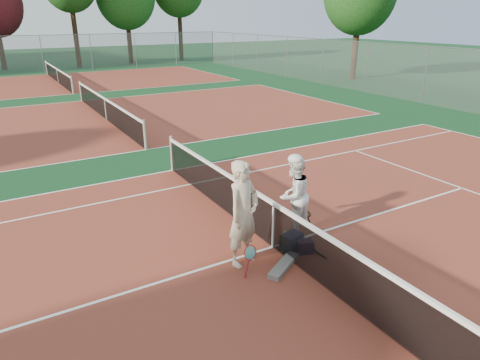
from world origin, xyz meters
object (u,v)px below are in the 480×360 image
object	(u,v)px
racket_spare	(309,248)
sports_bag_purple	(305,247)
player_a	(243,214)
water_bottle	(293,243)
player_b	(294,195)
racket_black_held	(305,219)
sports_bag_navy	(292,241)
net_main	(274,225)
racket_red	(250,260)

from	to	relation	value
racket_spare	sports_bag_purple	size ratio (longest dim) A/B	1.82
player_a	water_bottle	distance (m)	1.43
player_a	player_b	distance (m)	1.70
racket_black_held	sports_bag_navy	world-z (taller)	racket_black_held
player_b	racket_black_held	distance (m)	0.68
net_main	racket_spare	world-z (taller)	net_main
racket_red	water_bottle	distance (m)	1.23
player_a	water_bottle	size ratio (longest dim) A/B	6.94
net_main	sports_bag_purple	bearing A→B (deg)	-48.97
player_b	racket_red	world-z (taller)	player_b
water_bottle	net_main	bearing A→B (deg)	137.21
racket_red	racket_spare	size ratio (longest dim) A/B	0.89
player_a	racket_spare	size ratio (longest dim) A/B	3.47
racket_black_held	water_bottle	size ratio (longest dim) A/B	1.74
racket_red	sports_bag_purple	distance (m)	1.34
sports_bag_navy	sports_bag_purple	bearing A→B (deg)	-60.39
racket_black_held	net_main	bearing A→B (deg)	-3.27
net_main	player_a	distance (m)	0.99
net_main	sports_bag_navy	world-z (taller)	net_main
net_main	player_b	bearing A→B (deg)	25.97
player_a	racket_red	world-z (taller)	player_a
player_b	player_a	bearing A→B (deg)	1.95
player_b	water_bottle	size ratio (longest dim) A/B	5.78
net_main	sports_bag_navy	bearing A→B (deg)	-40.42
net_main	racket_spare	bearing A→B (deg)	-38.29
racket_spare	player_a	bearing A→B (deg)	70.61
racket_black_held	sports_bag_purple	xyz separation A→B (m)	(-0.65, -0.80, -0.13)
net_main	water_bottle	world-z (taller)	net_main
sports_bag_navy	racket_black_held	bearing A→B (deg)	34.85
player_a	racket_red	size ratio (longest dim) A/B	3.88
player_b	racket_spare	world-z (taller)	player_b
water_bottle	racket_black_held	bearing A→B (deg)	36.61
racket_red	sports_bag_navy	distance (m)	1.23
sports_bag_navy	sports_bag_purple	xyz separation A→B (m)	(0.14, -0.25, -0.04)
racket_red	net_main	bearing A→B (deg)	-2.62
racket_spare	sports_bag_purple	world-z (taller)	sports_bag_purple
player_a	sports_bag_navy	bearing A→B (deg)	-25.49
net_main	racket_red	distance (m)	1.08
sports_bag_purple	water_bottle	xyz separation A→B (m)	(-0.13, 0.22, 0.02)
player_a	racket_black_held	distance (m)	2.11
sports_bag_purple	player_a	bearing A→B (deg)	165.22
player_b	sports_bag_navy	world-z (taller)	player_b
water_bottle	player_a	bearing A→B (deg)	174.35
racket_black_held	racket_red	bearing A→B (deg)	4.23
racket_black_held	racket_spare	bearing A→B (deg)	37.65
net_main	racket_black_held	size ratio (longest dim) A/B	21.08
player_b	sports_bag_purple	world-z (taller)	player_b
player_b	water_bottle	bearing A→B (deg)	37.08
player_b	water_bottle	distance (m)	1.08
racket_spare	water_bottle	world-z (taller)	water_bottle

